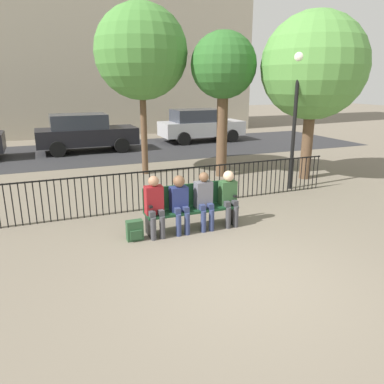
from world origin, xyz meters
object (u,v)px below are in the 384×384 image
(parked_car_0, at_px, (200,125))
(tree_1, at_px, (223,68))
(lamp_post, at_px, (296,101))
(seated_person_0, at_px, (155,203))
(tree_0, at_px, (141,53))
(seated_person_1, at_px, (180,201))
(seated_person_3, at_px, (229,195))
(seated_person_2, at_px, (204,198))
(tree_2, at_px, (314,67))
(park_bench, at_px, (191,205))
(backpack, at_px, (135,231))
(parked_car_1, at_px, (85,132))

(parked_car_0, bearing_deg, tree_1, -107.97)
(lamp_post, bearing_deg, seated_person_0, -157.78)
(seated_person_0, bearing_deg, tree_0, 76.76)
(seated_person_1, height_order, seated_person_3, same)
(seated_person_0, relative_size, tree_1, 0.27)
(seated_person_1, relative_size, tree_1, 0.27)
(tree_1, bearing_deg, seated_person_0, -130.66)
(lamp_post, bearing_deg, seated_person_1, -155.25)
(lamp_post, bearing_deg, seated_person_2, -152.04)
(seated_person_2, distance_m, tree_2, 6.02)
(seated_person_3, distance_m, tree_0, 6.07)
(tree_0, xyz_separation_m, parked_car_0, (4.47, 5.79, -2.94))
(tree_0, bearing_deg, seated_person_1, -97.78)
(seated_person_0, xyz_separation_m, parked_car_0, (5.69, 10.98, 0.17))
(park_bench, relative_size, seated_person_1, 1.65)
(tree_0, bearing_deg, parked_car_0, 52.31)
(seated_person_2, bearing_deg, backpack, -178.04)
(tree_0, bearing_deg, seated_person_3, -85.79)
(backpack, bearing_deg, seated_person_2, 1.96)
(tree_0, bearing_deg, seated_person_0, -103.24)
(parked_car_1, bearing_deg, tree_2, -52.14)
(tree_1, height_order, tree_2, tree_2)
(backpack, bearing_deg, seated_person_3, 1.40)
(seated_person_3, xyz_separation_m, tree_0, (-0.38, 5.19, 3.12))
(seated_person_1, distance_m, tree_0, 6.10)
(parked_car_1, bearing_deg, backpack, -91.91)
(tree_0, distance_m, parked_car_0, 7.88)
(seated_person_1, relative_size, backpack, 2.96)
(park_bench, relative_size, seated_person_2, 1.62)
(backpack, distance_m, parked_car_0, 12.63)
(backpack, bearing_deg, lamp_post, 21.01)
(park_bench, xyz_separation_m, tree_1, (2.63, 3.86, 2.83))
(seated_person_2, bearing_deg, lamp_post, 27.96)
(parked_car_1, bearing_deg, seated_person_3, -80.56)
(seated_person_2, xyz_separation_m, tree_2, (4.67, 2.69, 2.68))
(tree_0, relative_size, parked_car_1, 1.24)
(seated_person_3, bearing_deg, parked_car_1, 99.44)
(parked_car_1, bearing_deg, parked_car_0, 8.22)
(tree_0, bearing_deg, lamp_post, -45.04)
(seated_person_1, height_order, tree_1, tree_1)
(parked_car_1, bearing_deg, seated_person_1, -86.64)
(parked_car_1, bearing_deg, tree_0, -75.25)
(seated_person_3, height_order, backpack, seated_person_3)
(tree_0, height_order, parked_car_1, tree_0)
(tree_0, height_order, parked_car_0, tree_0)
(seated_person_1, xyz_separation_m, seated_person_3, (1.09, -0.00, -0.00))
(seated_person_0, distance_m, tree_1, 5.89)
(park_bench, relative_size, tree_2, 0.39)
(tree_1, relative_size, parked_car_1, 1.05)
(seated_person_0, xyz_separation_m, seated_person_2, (1.05, -0.00, -0.01))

